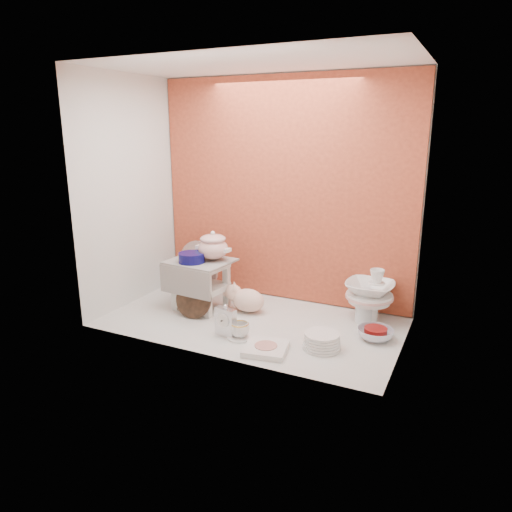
{
  "coord_description": "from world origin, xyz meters",
  "views": [
    {
      "loc": [
        1.2,
        -2.44,
        1.16
      ],
      "look_at": [
        0.02,
        0.02,
        0.42
      ],
      "focal_mm": 33.07,
      "sensor_mm": 36.0,
      "label": 1
    }
  ],
  "objects_px": {
    "step_stool": "(201,285)",
    "gold_rim_teacup": "(240,330)",
    "plush_pig": "(248,300)",
    "crystal_bowl": "(375,334)",
    "blue_white_vase": "(192,273)",
    "soup_tureen": "(213,245)",
    "mantel_clock": "(226,321)",
    "porcelain_tower": "(369,294)",
    "floral_platter": "(198,267)",
    "dinner_plate_stack": "(322,341)"
  },
  "relations": [
    {
      "from": "gold_rim_teacup",
      "to": "porcelain_tower",
      "type": "bearing_deg",
      "value": 44.06
    },
    {
      "from": "gold_rim_teacup",
      "to": "porcelain_tower",
      "type": "xyz_separation_m",
      "value": [
        0.6,
        0.58,
        0.12
      ]
    },
    {
      "from": "floral_platter",
      "to": "mantel_clock",
      "type": "xyz_separation_m",
      "value": [
        0.54,
        -0.56,
        -0.1
      ]
    },
    {
      "from": "soup_tureen",
      "to": "mantel_clock",
      "type": "height_order",
      "value": "soup_tureen"
    },
    {
      "from": "gold_rim_teacup",
      "to": "dinner_plate_stack",
      "type": "xyz_separation_m",
      "value": [
        0.46,
        0.08,
        -0.01
      ]
    },
    {
      "from": "blue_white_vase",
      "to": "plush_pig",
      "type": "distance_m",
      "value": 0.64
    },
    {
      "from": "floral_platter",
      "to": "plush_pig",
      "type": "distance_m",
      "value": 0.54
    },
    {
      "from": "blue_white_vase",
      "to": "mantel_clock",
      "type": "distance_m",
      "value": 0.89
    },
    {
      "from": "floral_platter",
      "to": "porcelain_tower",
      "type": "height_order",
      "value": "floral_platter"
    },
    {
      "from": "step_stool",
      "to": "gold_rim_teacup",
      "type": "relative_size",
      "value": 3.62
    },
    {
      "from": "plush_pig",
      "to": "dinner_plate_stack",
      "type": "relative_size",
      "value": 1.33
    },
    {
      "from": "plush_pig",
      "to": "soup_tureen",
      "type": "bearing_deg",
      "value": -154.47
    },
    {
      "from": "blue_white_vase",
      "to": "crystal_bowl",
      "type": "xyz_separation_m",
      "value": [
        1.42,
        -0.29,
        -0.09
      ]
    },
    {
      "from": "gold_rim_teacup",
      "to": "dinner_plate_stack",
      "type": "relative_size",
      "value": 0.51
    },
    {
      "from": "floral_platter",
      "to": "soup_tureen",
      "type": "bearing_deg",
      "value": -39.04
    },
    {
      "from": "floral_platter",
      "to": "blue_white_vase",
      "type": "distance_m",
      "value": 0.13
    },
    {
      "from": "step_stool",
      "to": "mantel_clock",
      "type": "bearing_deg",
      "value": -36.3
    },
    {
      "from": "crystal_bowl",
      "to": "porcelain_tower",
      "type": "height_order",
      "value": "porcelain_tower"
    },
    {
      "from": "soup_tureen",
      "to": "blue_white_vase",
      "type": "height_order",
      "value": "soup_tureen"
    },
    {
      "from": "gold_rim_teacup",
      "to": "plush_pig",
      "type": "bearing_deg",
      "value": 109.69
    },
    {
      "from": "crystal_bowl",
      "to": "mantel_clock",
      "type": "bearing_deg",
      "value": -157.53
    },
    {
      "from": "crystal_bowl",
      "to": "soup_tureen",
      "type": "bearing_deg",
      "value": 178.54
    },
    {
      "from": "blue_white_vase",
      "to": "mantel_clock",
      "type": "xyz_separation_m",
      "value": [
        0.64,
        -0.62,
        -0.03
      ]
    },
    {
      "from": "step_stool",
      "to": "porcelain_tower",
      "type": "height_order",
      "value": "porcelain_tower"
    },
    {
      "from": "step_stool",
      "to": "porcelain_tower",
      "type": "bearing_deg",
      "value": 19.54
    },
    {
      "from": "mantel_clock",
      "to": "plush_pig",
      "type": "distance_m",
      "value": 0.39
    },
    {
      "from": "step_stool",
      "to": "floral_platter",
      "type": "xyz_separation_m",
      "value": [
        -0.18,
        0.25,
        0.03
      ]
    },
    {
      "from": "mantel_clock",
      "to": "plush_pig",
      "type": "bearing_deg",
      "value": 108.26
    },
    {
      "from": "floral_platter",
      "to": "dinner_plate_stack",
      "type": "relative_size",
      "value": 1.83
    },
    {
      "from": "blue_white_vase",
      "to": "soup_tureen",
      "type": "bearing_deg",
      "value": -37.15
    },
    {
      "from": "soup_tureen",
      "to": "crystal_bowl",
      "type": "xyz_separation_m",
      "value": [
        1.07,
        -0.03,
        -0.4
      ]
    },
    {
      "from": "dinner_plate_stack",
      "to": "porcelain_tower",
      "type": "relative_size",
      "value": 0.62
    },
    {
      "from": "blue_white_vase",
      "to": "dinner_plate_stack",
      "type": "xyz_separation_m",
      "value": [
        1.19,
        -0.54,
        -0.07
      ]
    },
    {
      "from": "step_stool",
      "to": "crystal_bowl",
      "type": "bearing_deg",
      "value": 5.47
    },
    {
      "from": "step_stool",
      "to": "blue_white_vase",
      "type": "height_order",
      "value": "step_stool"
    },
    {
      "from": "step_stool",
      "to": "dinner_plate_stack",
      "type": "relative_size",
      "value": 1.85
    },
    {
      "from": "soup_tureen",
      "to": "dinner_plate_stack",
      "type": "relative_size",
      "value": 1.12
    },
    {
      "from": "mantel_clock",
      "to": "dinner_plate_stack",
      "type": "relative_size",
      "value": 0.9
    },
    {
      "from": "floral_platter",
      "to": "gold_rim_teacup",
      "type": "distance_m",
      "value": 0.85
    },
    {
      "from": "dinner_plate_stack",
      "to": "soup_tureen",
      "type": "bearing_deg",
      "value": 162.09
    },
    {
      "from": "floral_platter",
      "to": "gold_rim_teacup",
      "type": "relative_size",
      "value": 3.58
    },
    {
      "from": "blue_white_vase",
      "to": "gold_rim_teacup",
      "type": "xyz_separation_m",
      "value": [
        0.72,
        -0.61,
        -0.07
      ]
    },
    {
      "from": "porcelain_tower",
      "to": "mantel_clock",
      "type": "bearing_deg",
      "value": -139.51
    },
    {
      "from": "step_stool",
      "to": "soup_tureen",
      "type": "height_order",
      "value": "soup_tureen"
    },
    {
      "from": "soup_tureen",
      "to": "crystal_bowl",
      "type": "distance_m",
      "value": 1.14
    },
    {
      "from": "mantel_clock",
      "to": "dinner_plate_stack",
      "type": "xyz_separation_m",
      "value": [
        0.55,
        0.08,
        -0.05
      ]
    },
    {
      "from": "plush_pig",
      "to": "crystal_bowl",
      "type": "bearing_deg",
      "value": 14.81
    },
    {
      "from": "soup_tureen",
      "to": "porcelain_tower",
      "type": "height_order",
      "value": "soup_tureen"
    },
    {
      "from": "soup_tureen",
      "to": "plush_pig",
      "type": "height_order",
      "value": "soup_tureen"
    },
    {
      "from": "step_stool",
      "to": "plush_pig",
      "type": "height_order",
      "value": "step_stool"
    }
  ]
}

